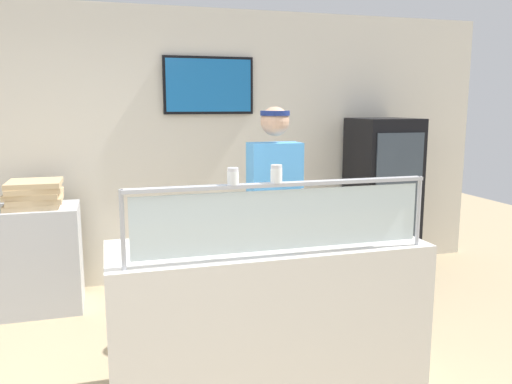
# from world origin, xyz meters

# --- Properties ---
(ground_plane) EXTENTS (12.00, 12.00, 0.00)m
(ground_plane) POSITION_xyz_m (0.95, 1.00, 0.00)
(ground_plane) COLOR tan
(ground_plane) RESTS_ON ground
(shop_rear_unit) EXTENTS (6.29, 0.13, 2.70)m
(shop_rear_unit) POSITION_xyz_m (0.95, 2.63, 1.36)
(shop_rear_unit) COLOR silver
(shop_rear_unit) RESTS_ON ground
(serving_counter) EXTENTS (1.89, 0.69, 0.95)m
(serving_counter) POSITION_xyz_m (0.95, 0.34, 0.47)
(serving_counter) COLOR silver
(serving_counter) RESTS_ON ground
(sneeze_guard) EXTENTS (1.72, 0.06, 0.41)m
(sneeze_guard) POSITION_xyz_m (0.95, 0.06, 1.21)
(sneeze_guard) COLOR #B2B5BC
(sneeze_guard) RESTS_ON serving_counter
(pizza_tray) EXTENTS (0.42, 0.42, 0.04)m
(pizza_tray) POSITION_xyz_m (1.09, 0.43, 0.97)
(pizza_tray) COLOR #9EA0A8
(pizza_tray) RESTS_ON serving_counter
(pizza_server) EXTENTS (0.11, 0.29, 0.01)m
(pizza_server) POSITION_xyz_m (1.12, 0.41, 0.99)
(pizza_server) COLOR #ADAFB7
(pizza_server) RESTS_ON pizza_tray
(parmesan_shaker) EXTENTS (0.06, 0.06, 0.09)m
(parmesan_shaker) POSITION_xyz_m (0.67, 0.06, 1.40)
(parmesan_shaker) COLOR white
(parmesan_shaker) RESTS_ON sneeze_guard
(pepper_flake_shaker) EXTENTS (0.06, 0.06, 0.10)m
(pepper_flake_shaker) POSITION_xyz_m (0.91, 0.06, 1.40)
(pepper_flake_shaker) COLOR white
(pepper_flake_shaker) RESTS_ON sneeze_guard
(worker_figure) EXTENTS (0.41, 0.50, 1.76)m
(worker_figure) POSITION_xyz_m (1.23, 1.04, 1.01)
(worker_figure) COLOR #23232D
(worker_figure) RESTS_ON ground
(drink_fridge) EXTENTS (0.61, 0.64, 1.64)m
(drink_fridge) POSITION_xyz_m (2.78, 2.18, 0.82)
(drink_fridge) COLOR black
(drink_fridge) RESTS_ON ground
(prep_shelf) EXTENTS (0.70, 0.55, 0.91)m
(prep_shelf) POSITION_xyz_m (-0.56, 2.14, 0.46)
(prep_shelf) COLOR #B7BABF
(prep_shelf) RESTS_ON ground
(pizza_box_stack) EXTENTS (0.46, 0.45, 0.22)m
(pizza_box_stack) POSITION_xyz_m (-0.56, 2.14, 1.02)
(pizza_box_stack) COLOR tan
(pizza_box_stack) RESTS_ON prep_shelf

